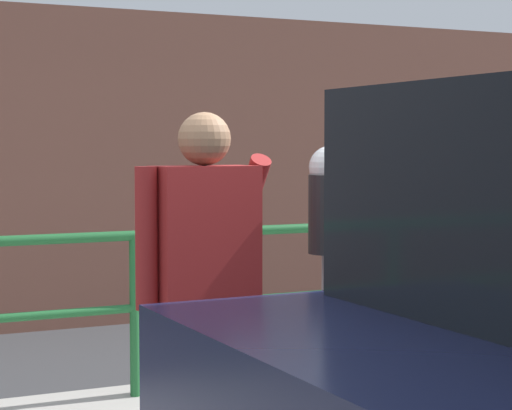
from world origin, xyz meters
TOP-DOWN VIEW (x-y plane):
  - parking_meter at (0.29, 0.43)m, footprint 0.19×0.20m
  - pedestrian_at_meter at (-0.27, 0.50)m, footprint 0.60×0.48m
  - background_railing at (0.00, 2.26)m, footprint 24.06×0.06m
  - backdrop_wall at (0.00, 5.41)m, footprint 32.00×0.50m

SIDE VIEW (x-z plane):
  - background_railing at x=0.00m, z-range 0.36..1.35m
  - pedestrian_at_meter at x=-0.27m, z-range 0.24..1.88m
  - parking_meter at x=0.29m, z-range 0.49..1.99m
  - backdrop_wall at x=0.00m, z-range 0.00..2.84m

